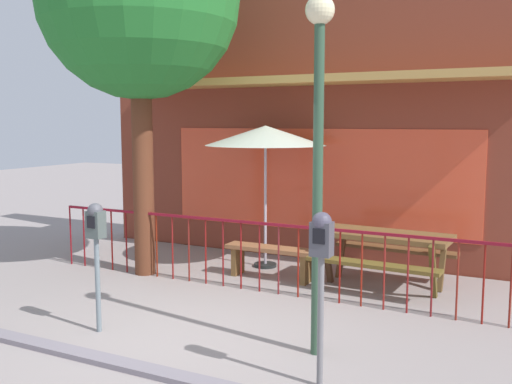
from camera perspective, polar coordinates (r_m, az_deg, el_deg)
ground at (r=6.49m, az=-7.35°, el=-14.03°), size 40.00×40.00×0.00m
pub_storefront at (r=9.85m, az=6.42°, el=6.66°), size 8.17×1.31×4.53m
patio_fence_front at (r=7.88m, az=0.34°, el=-5.16°), size 6.89×0.04×0.97m
picnic_table_left at (r=8.30m, az=12.56°, el=-5.06°), size 1.87×1.45×0.79m
patio_umbrella at (r=9.08m, az=0.95°, el=5.50°), size 1.91×1.91×2.25m
patio_bench at (r=8.58m, az=1.49°, el=-6.27°), size 1.40×0.32×0.48m
parking_meter_near at (r=6.53m, az=-15.51°, el=-3.92°), size 0.18×0.17×1.44m
parking_meter_far at (r=5.01m, az=6.48°, el=-5.97°), size 0.18×0.17×1.55m
street_tree at (r=8.98m, az=-11.47°, el=18.07°), size 2.94×2.94×5.57m
street_lamp at (r=5.60m, az=6.19°, el=6.95°), size 0.28×0.28×3.49m
curb_edge at (r=5.83m, az=-12.46°, el=-16.64°), size 11.44×0.20×0.11m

